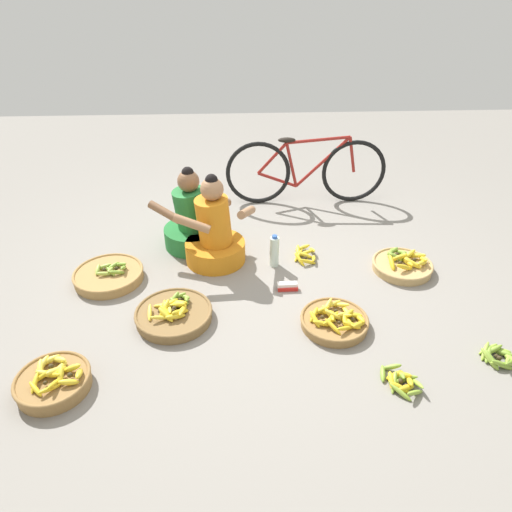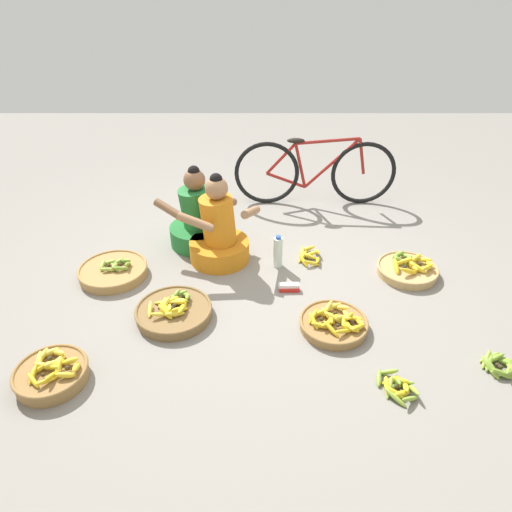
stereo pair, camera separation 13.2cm
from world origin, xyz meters
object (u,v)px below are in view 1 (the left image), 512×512
bicycle_leaning (306,171)px  banana_basket_front_right (109,275)px  packet_carton_stack (287,286)px  water_bottle (274,251)px  banana_basket_back_right (335,321)px  loose_bananas_mid_right (305,254)px  banana_basket_mid_left (53,381)px  banana_basket_back_center (174,314)px  vendor_woman_front (215,235)px  vendor_woman_behind (192,222)px  loose_bananas_front_left (400,381)px  banana_basket_near_vendor (403,265)px  loose_bananas_back_left (498,357)px

bicycle_leaning → banana_basket_front_right: 2.30m
packet_carton_stack → banana_basket_front_right: bearing=172.0°
bicycle_leaning → water_bottle: size_ratio=5.76×
banana_basket_back_right → loose_bananas_mid_right: (-0.09, 0.92, -0.02)m
banana_basket_mid_left → water_bottle: water_bottle is taller
banana_basket_back_center → water_bottle: 1.04m
vendor_woman_front → vendor_woman_behind: vendor_woman_front is taller
banana_basket_back_center → loose_bananas_front_left: banana_basket_back_center is taller
vendor_woman_front → banana_basket_back_center: (-0.29, -0.78, -0.21)m
vendor_woman_behind → water_bottle: bearing=-27.8°
banana_basket_near_vendor → water_bottle: 1.10m
bicycle_leaning → loose_bananas_mid_right: bicycle_leaning is taller
bicycle_leaning → loose_bananas_mid_right: 1.18m
banana_basket_front_right → packet_carton_stack: 1.47m
banana_basket_near_vendor → loose_bananas_front_left: (-0.41, -1.24, -0.02)m
bicycle_leaning → banana_basket_front_right: bearing=-142.6°
water_bottle → banana_basket_near_vendor: bearing=-6.4°
loose_bananas_front_left → loose_bananas_back_left: size_ratio=1.18×
vendor_woman_front → loose_bananas_mid_right: 0.82m
vendor_woman_front → loose_bananas_mid_right: vendor_woman_front is taller
vendor_woman_behind → banana_basket_near_vendor: size_ratio=1.51×
banana_basket_back_center → packet_carton_stack: banana_basket_back_center is taller
loose_bananas_front_left → water_bottle: water_bottle is taller
banana_basket_back_right → banana_basket_back_center: bearing=173.5°
bicycle_leaning → banana_basket_back_right: 2.07m
banana_basket_mid_left → water_bottle: size_ratio=1.54×
bicycle_leaning → banana_basket_mid_left: size_ratio=3.74×
vendor_woman_behind → banana_basket_back_right: (1.09, -1.19, -0.19)m
banana_basket_front_right → water_bottle: size_ratio=1.92×
loose_bananas_front_left → packet_carton_stack: (-0.59, 1.01, 0.00)m
banana_basket_front_right → vendor_woman_front: bearing=16.3°
vendor_woman_front → loose_bananas_back_left: size_ratio=3.24×
vendor_woman_behind → loose_bananas_back_left: bearing=-36.9°
loose_bananas_back_left → water_bottle: (-1.38, 1.20, 0.11)m
banana_basket_mid_left → banana_basket_front_right: bearing=85.9°
banana_basket_back_right → banana_basket_mid_left: size_ratio=1.08×
banana_basket_front_right → loose_bananas_mid_right: (1.66, 0.26, -0.02)m
banana_basket_back_right → banana_basket_mid_left: 1.89m
banana_basket_near_vendor → packet_carton_stack: 1.04m
bicycle_leaning → banana_basket_back_right: size_ratio=3.47×
bicycle_leaning → banana_basket_back_center: 2.29m
banana_basket_front_right → banana_basket_mid_left: size_ratio=1.25×
vendor_woman_front → loose_bananas_back_left: bearing=-34.7°
packet_carton_stack → loose_bananas_back_left: bearing=-32.9°
banana_basket_front_right → loose_bananas_back_left: 2.95m
banana_basket_back_right → banana_basket_near_vendor: 0.99m
banana_basket_near_vendor → bicycle_leaning: bearing=115.7°
vendor_woman_behind → loose_bananas_front_left: size_ratio=2.59×
loose_bananas_front_left → water_bottle: (-0.67, 1.36, 0.11)m
loose_bananas_mid_right → water_bottle: size_ratio=1.06×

